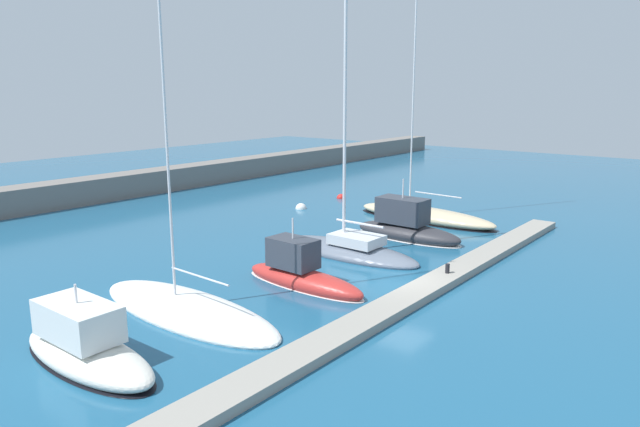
% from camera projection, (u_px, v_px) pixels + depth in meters
% --- Properties ---
extents(ground_plane, '(120.00, 120.00, 0.00)m').
position_uv_depth(ground_plane, '(401.00, 285.00, 26.25)').
color(ground_plane, '#1E567A').
extents(dock_pier, '(31.57, 1.42, 0.35)m').
position_uv_depth(dock_pier, '(427.00, 288.00, 25.43)').
color(dock_pier, gray).
rests_on(dock_pier, ground_plane).
extents(breakwater_seawall, '(108.00, 2.47, 1.90)m').
position_uv_depth(breakwater_seawall, '(65.00, 194.00, 43.76)').
color(breakwater_seawall, slate).
rests_on(breakwater_seawall, ground_plane).
extents(motorboat_ivory_nearest, '(2.18, 6.51, 2.88)m').
position_uv_depth(motorboat_ivory_nearest, '(85.00, 346.00, 18.70)').
color(motorboat_ivory_nearest, silver).
rests_on(motorboat_ivory_nearest, ground_plane).
extents(sailboat_white_second, '(3.55, 10.10, 20.01)m').
position_uv_depth(sailboat_white_second, '(186.00, 309.00, 23.06)').
color(sailboat_white_second, white).
rests_on(sailboat_white_second, ground_plane).
extents(motorboat_red_third, '(1.85, 6.63, 3.35)m').
position_uv_depth(motorboat_red_third, '(301.00, 274.00, 26.14)').
color(motorboat_red_third, '#B72D28').
rests_on(motorboat_red_third, ground_plane).
extents(sailboat_slate_fourth, '(2.97, 8.77, 16.44)m').
position_uv_depth(sailboat_slate_fourth, '(348.00, 249.00, 31.21)').
color(sailboat_slate_fourth, slate).
rests_on(sailboat_slate_fourth, ground_plane).
extents(motorboat_charcoal_fifth, '(2.16, 6.82, 3.78)m').
position_uv_depth(motorboat_charcoal_fifth, '(406.00, 227.00, 34.36)').
color(motorboat_charcoal_fifth, '#2D2D33').
rests_on(motorboat_charcoal_fifth, ground_plane).
extents(sailboat_sand_sixth, '(3.30, 10.51, 22.06)m').
position_uv_depth(sailboat_sand_sixth, '(425.00, 215.00, 39.15)').
color(sailboat_sand_sixth, beige).
rests_on(sailboat_sand_sixth, ground_plane).
extents(mooring_buoy_white, '(0.81, 0.81, 0.81)m').
position_uv_depth(mooring_buoy_white, '(301.00, 209.00, 42.99)').
color(mooring_buoy_white, white).
rests_on(mooring_buoy_white, ground_plane).
extents(mooring_buoy_red, '(0.70, 0.70, 0.70)m').
position_uv_depth(mooring_buoy_red, '(341.00, 198.00, 47.09)').
color(mooring_buoy_red, red).
rests_on(mooring_buoy_red, ground_plane).
extents(dock_bollard, '(0.20, 0.20, 0.44)m').
position_uv_depth(dock_bollard, '(447.00, 268.00, 26.82)').
color(dock_bollard, black).
rests_on(dock_bollard, dock_pier).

